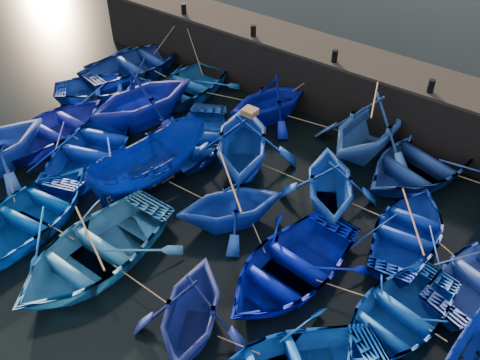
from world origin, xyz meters
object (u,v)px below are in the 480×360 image
Objects in this scene: boat_8 at (197,138)px; boat_13 at (55,128)px; wooden_crate at (250,112)px; boat_0 at (137,63)px.

boat_13 is (-5.06, -2.93, 0.03)m from boat_8.
wooden_crate is at bearing -25.29° from boat_8.
boat_8 is (6.27, -2.94, -0.09)m from boat_0.
wooden_crate is (8.76, -2.88, 2.05)m from boat_0.
boat_0 is 1.18× the size of boat_8.
boat_0 is 1.12× the size of boat_13.
wooden_crate reaches higher than boat_8.
boat_0 is 9.44m from wooden_crate.
boat_0 is at bearing -77.99° from boat_13.
wooden_crate is at bearing 173.20° from boat_0.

